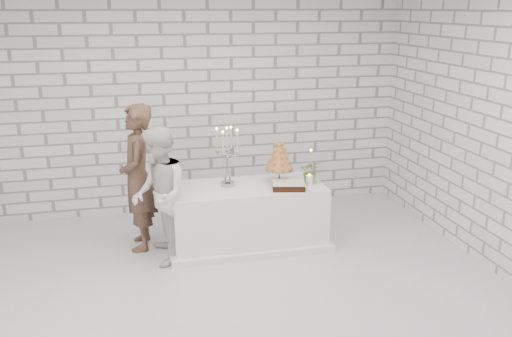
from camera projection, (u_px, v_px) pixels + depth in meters
The scene contains 13 objects.
ground at pixel (219, 294), 5.46m from camera, with size 6.00×5.00×0.01m, color silver.
wall_back at pixel (187, 105), 7.36m from camera, with size 6.00×0.01×3.00m, color white.
wall_front at pixel (295, 276), 2.69m from camera, with size 6.00×0.01×3.00m, color white.
wall_right at pixel (498, 134), 5.68m from camera, with size 0.01×5.00×3.00m, color white.
cake_table at pixel (248, 215), 6.50m from camera, with size 1.80×0.80×0.75m, color white.
groom at pixel (138, 178), 6.30m from camera, with size 0.63×0.42×1.74m, color #412B1F.
bride at pixel (159, 196), 5.96m from camera, with size 0.76×0.59×1.56m, color white.
candelabra at pixel (227, 157), 6.29m from camera, with size 0.29×0.29×0.71m, color #92929C, non-canonical shape.
croquembouche at pixel (279, 161), 6.45m from camera, with size 0.34×0.34×0.53m, color #97561F, non-canonical shape.
chocolate_cake at pixel (288, 185), 6.27m from camera, with size 0.37×0.27×0.08m, color black.
pillar_candle at pixel (309, 180), 6.39m from camera, with size 0.08×0.08×0.12m, color white.
extra_taper at pixel (311, 163), 6.72m from camera, with size 0.06×0.06×0.32m, color beige.
flowers at pixel (311, 171), 6.46m from camera, with size 0.25×0.22×0.28m, color #457240.
Camera 1 is at (-0.74, -4.82, 2.79)m, focal length 37.96 mm.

